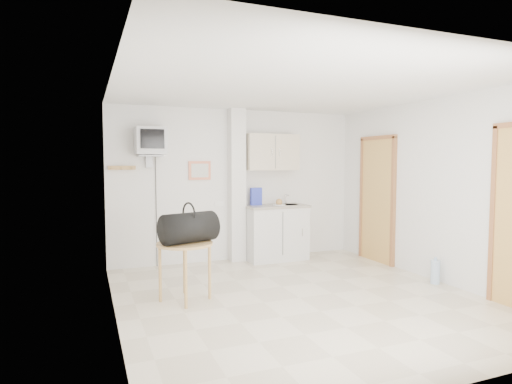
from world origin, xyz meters
name	(u,v)px	position (x,y,z in m)	size (l,w,h in m)	color
ground	(299,298)	(0.00, 0.00, 0.00)	(4.50, 4.50, 0.00)	beige
room_envelope	(314,170)	(0.24, 0.09, 1.54)	(4.24, 4.54, 2.55)	white
kitchenette	(275,212)	(0.57, 2.00, 0.80)	(1.03, 0.58, 2.10)	silver
crt_television	(150,142)	(-1.45, 2.02, 1.94)	(0.44, 0.45, 2.15)	slate
round_table	(185,250)	(-1.30, 0.42, 0.60)	(0.66, 0.66, 0.69)	tan
duffel_bag	(189,227)	(-1.25, 0.39, 0.87)	(0.73, 0.55, 0.48)	black
water_bottle	(435,272)	(1.98, -0.14, 0.16)	(0.12, 0.12, 0.36)	#A6C2E2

